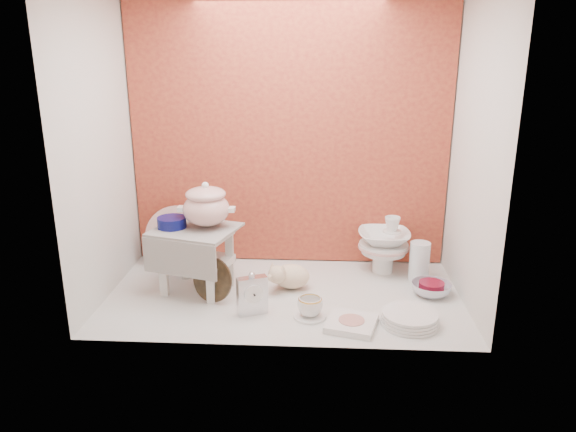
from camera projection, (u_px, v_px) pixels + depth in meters
name	position (u px, v px, depth m)	size (l,w,h in m)	color
ground	(284.00, 295.00, 2.80)	(1.80, 1.80, 0.00)	silver
niche_shell	(286.00, 108.00, 2.70)	(1.86, 1.03, 1.53)	#BA532E
step_stool	(197.00, 260.00, 2.81)	(0.40, 0.34, 0.34)	silver
soup_tureen	(206.00, 204.00, 2.75)	(0.28, 0.28, 0.24)	white
cobalt_bowl	(172.00, 222.00, 2.77)	(0.15, 0.15, 0.05)	#0B0F54
floral_platter	(176.00, 235.00, 3.16)	(0.35, 0.07, 0.35)	white
blue_white_vase	(181.00, 248.00, 3.12)	(0.23, 0.23, 0.24)	silver
lacquer_tray	(212.00, 280.00, 2.71)	(0.23, 0.06, 0.22)	black
mantel_clock	(252.00, 294.00, 2.57)	(0.14, 0.05, 0.21)	silver
plush_pig	(291.00, 276.00, 2.85)	(0.24, 0.17, 0.14)	beige
teacup_saucer	(310.00, 316.00, 2.57)	(0.15, 0.15, 0.01)	white
gold_rim_teacup	(310.00, 306.00, 2.55)	(0.12, 0.12, 0.09)	white
lattice_dish	(351.00, 323.00, 2.48)	(0.21, 0.21, 0.03)	white
dinner_plate_stack	(410.00, 318.00, 2.50)	(0.27, 0.27, 0.06)	white
crystal_bowl	(431.00, 289.00, 2.79)	(0.20, 0.20, 0.06)	silver
clear_glass_vase	(419.00, 262.00, 2.95)	(0.11, 0.11, 0.22)	silver
porcelain_tower	(384.00, 244.00, 3.05)	(0.29, 0.29, 0.33)	white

